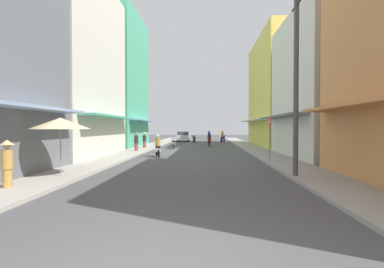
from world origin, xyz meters
name	(u,v)px	position (x,y,z in m)	size (l,w,h in m)	color
ground_plane	(198,151)	(0.00, 22.48, 0.00)	(116.50, 116.50, 0.00)	#4C4C4F
sidewalk_left	(139,150)	(-5.20, 22.48, 0.06)	(2.19, 60.96, 0.12)	#ADA89E
sidewalk_right	(257,150)	(5.20, 22.48, 0.06)	(2.19, 60.96, 0.12)	#9E9991
building_left_mid	(63,68)	(-9.29, 16.62, 6.19)	(7.05, 10.37, 12.40)	silver
building_left_far	(112,81)	(-9.29, 27.49, 6.94)	(7.05, 9.93, 13.90)	#4CB28C
building_right_mid	(333,86)	(9.29, 16.57, 4.82)	(7.05, 10.07, 9.65)	silver
building_right_far	(285,93)	(9.29, 28.87, 5.81)	(7.05, 13.65, 11.63)	#EFD159
motorbike_green	(194,139)	(-0.89, 36.77, 0.50)	(0.60, 1.79, 0.96)	black
motorbike_silver	(174,143)	(-2.41, 25.20, 0.50)	(0.55, 1.81, 0.96)	black
motorbike_maroon	(209,140)	(1.09, 28.29, 0.70)	(0.55, 1.81, 1.58)	black
motorbike_red	(209,137)	(1.19, 39.74, 0.70)	(0.65, 1.78, 1.58)	black
motorbike_white	(158,147)	(-2.60, 16.55, 0.70)	(0.69, 1.76, 1.58)	black
motorbike_blue	(223,137)	(2.99, 36.84, 0.70)	(0.78, 1.73, 1.58)	black
parked_car	(183,136)	(-2.60, 40.04, 0.74)	(1.82, 4.13, 1.45)	silver
pedestrian_far	(144,139)	(-5.18, 24.58, 0.91)	(0.44, 0.44, 1.62)	#99333F
pedestrian_crossing	(7,162)	(-5.57, 5.08, 0.93)	(0.44, 0.44, 1.65)	#BF8C3F
pedestrian_foreground	(136,142)	(-4.99, 20.35, 0.82)	(0.34, 0.34, 1.64)	#99333F
vendor_umbrella	(60,123)	(-4.97, 7.43, 2.21)	(2.30, 2.30, 2.43)	#99999E
utility_pole	(296,83)	(4.35, 8.00, 3.82)	(0.20, 1.20, 7.49)	#4C4C4F
street_sign_no_entry	(270,133)	(4.25, 12.51, 1.72)	(0.07, 0.60, 2.65)	gray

